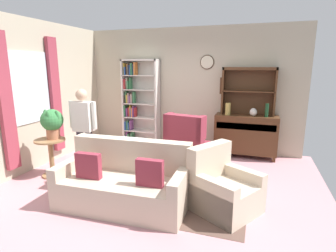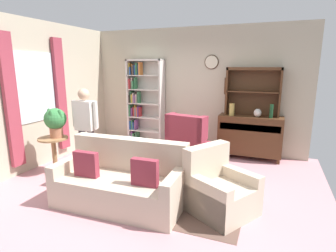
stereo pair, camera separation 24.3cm
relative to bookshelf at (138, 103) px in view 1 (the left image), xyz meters
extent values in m
cube|color=#C68C93|center=(1.25, -1.94, -1.07)|extent=(5.40, 4.60, 0.02)
cube|color=#BCB299|center=(1.25, 0.19, 0.34)|extent=(5.00, 0.06, 2.80)
cylinder|color=beige|center=(1.64, 0.14, 0.97)|extent=(0.28, 0.03, 0.28)
torus|color=#382314|center=(1.64, 0.14, 0.97)|extent=(0.31, 0.02, 0.31)
cube|color=#4C2D19|center=(2.09, 0.14, 0.45)|extent=(0.28, 0.03, 0.36)
cube|color=#BCB299|center=(-1.28, -1.94, 0.34)|extent=(0.06, 4.20, 2.80)
cube|color=silver|center=(-1.24, -2.04, 0.49)|extent=(0.02, 0.90, 1.30)
cube|color=#9E3847|center=(-1.19, -2.62, 0.29)|extent=(0.08, 0.24, 2.30)
cube|color=#9E3847|center=(-1.19, -1.46, 0.29)|extent=(0.08, 0.24, 2.30)
cube|color=brown|center=(1.45, -2.24, -1.06)|extent=(2.57, 1.84, 0.01)
cube|color=silver|center=(-0.35, -0.01, -0.01)|extent=(0.04, 0.30, 2.10)
cube|color=silver|center=(0.51, -0.01, -0.01)|extent=(0.04, 0.30, 2.10)
cube|color=silver|center=(0.08, -0.01, 1.02)|extent=(0.90, 0.30, 0.04)
cube|color=silver|center=(0.08, -0.01, -1.04)|extent=(0.90, 0.30, 0.04)
cube|color=silver|center=(0.08, 0.13, -0.01)|extent=(0.90, 0.01, 2.10)
cube|color=silver|center=(0.08, -0.01, -0.68)|extent=(0.86, 0.30, 0.02)
cube|color=#337247|center=(-0.32, -0.03, -0.91)|extent=(0.02, 0.17, 0.21)
cube|color=#723F7F|center=(-0.28, -0.03, -0.87)|extent=(0.03, 0.19, 0.29)
cube|color=#337247|center=(-0.24, -0.03, -0.89)|extent=(0.04, 0.22, 0.24)
cube|color=#3F3833|center=(-0.19, -0.03, -0.88)|extent=(0.04, 0.11, 0.26)
cube|color=#337247|center=(-0.15, -0.03, -0.87)|extent=(0.02, 0.21, 0.28)
cube|color=silver|center=(0.08, -0.01, -0.35)|extent=(0.86, 0.30, 0.02)
cube|color=#284C8C|center=(-0.31, -0.03, -0.57)|extent=(0.03, 0.22, 0.21)
cube|color=#337247|center=(-0.27, -0.03, -0.56)|extent=(0.04, 0.16, 0.23)
cube|color=#284C8C|center=(-0.23, -0.03, -0.58)|extent=(0.03, 0.17, 0.19)
cube|color=gold|center=(-0.20, -0.03, -0.56)|extent=(0.02, 0.10, 0.22)
cube|color=#723F7F|center=(-0.18, -0.03, -0.55)|extent=(0.02, 0.17, 0.25)
cube|color=silver|center=(0.08, -0.01, -0.01)|extent=(0.86, 0.30, 0.02)
cube|color=#337247|center=(-0.31, -0.03, -0.20)|extent=(0.03, 0.23, 0.28)
cube|color=#723F7F|center=(-0.27, -0.03, -0.23)|extent=(0.03, 0.18, 0.21)
cube|color=#B22D33|center=(-0.23, -0.03, -0.23)|extent=(0.04, 0.10, 0.22)
cube|color=gold|center=(-0.19, -0.03, -0.20)|extent=(0.04, 0.11, 0.27)
cube|color=#284C8C|center=(-0.15, -0.03, -0.23)|extent=(0.02, 0.20, 0.21)
cube|color=#CC7233|center=(-0.12, -0.03, -0.22)|extent=(0.02, 0.23, 0.23)
cube|color=#723F7F|center=(-0.09, -0.03, -0.21)|extent=(0.02, 0.21, 0.25)
cube|color=#B22D33|center=(-0.06, -0.03, -0.23)|extent=(0.03, 0.13, 0.22)
cube|color=silver|center=(0.08, -0.01, 0.33)|extent=(0.86, 0.30, 0.02)
cube|color=#3F3833|center=(-0.32, -0.03, 0.09)|extent=(0.02, 0.21, 0.19)
cube|color=#337247|center=(-0.28, -0.03, 0.14)|extent=(0.02, 0.16, 0.28)
cube|color=gold|center=(-0.25, -0.03, 0.10)|extent=(0.03, 0.21, 0.21)
cube|color=gray|center=(-0.21, -0.03, 0.12)|extent=(0.03, 0.18, 0.25)
cube|color=#723F7F|center=(-0.17, -0.03, 0.09)|extent=(0.03, 0.20, 0.19)
cube|color=gray|center=(-0.13, -0.03, 0.11)|extent=(0.04, 0.17, 0.22)
cube|color=#337247|center=(-0.09, -0.03, 0.14)|extent=(0.04, 0.12, 0.27)
cube|color=silver|center=(0.08, -0.01, 0.66)|extent=(0.86, 0.30, 0.02)
cube|color=#B22D33|center=(-0.31, -0.03, 0.46)|extent=(0.04, 0.18, 0.24)
cube|color=gray|center=(-0.25, -0.03, 0.47)|extent=(0.04, 0.13, 0.27)
cube|color=#337247|center=(-0.21, -0.03, 0.43)|extent=(0.03, 0.23, 0.20)
cube|color=#337247|center=(-0.17, -0.03, 0.47)|extent=(0.03, 0.13, 0.28)
cube|color=gold|center=(-0.31, -0.03, 0.81)|extent=(0.04, 0.13, 0.27)
cube|color=#284C8C|center=(-0.27, -0.03, 0.77)|extent=(0.03, 0.23, 0.19)
cube|color=#CC7233|center=(-0.23, -0.03, 0.80)|extent=(0.03, 0.13, 0.25)
cube|color=#3F3833|center=(-0.19, -0.03, 0.79)|extent=(0.03, 0.23, 0.23)
cube|color=#284C8C|center=(-0.15, -0.03, 0.79)|extent=(0.03, 0.18, 0.23)
cube|color=#337247|center=(-0.11, -0.03, 0.81)|extent=(0.04, 0.17, 0.28)
cube|color=#284C8C|center=(-0.07, -0.03, 0.80)|extent=(0.03, 0.11, 0.26)
cube|color=#CC7233|center=(-0.03, -0.03, 0.82)|extent=(0.04, 0.17, 0.30)
cube|color=#4C2D19|center=(2.57, -0.08, -0.55)|extent=(1.30, 0.45, 0.82)
cube|color=#4C2D19|center=(1.97, -0.26, -1.01)|extent=(0.06, 0.06, 0.10)
cube|color=#4C2D19|center=(3.17, -0.26, -1.01)|extent=(0.06, 0.06, 0.10)
cube|color=#4C2D19|center=(1.97, 0.09, -1.01)|extent=(0.06, 0.06, 0.10)
cube|color=#4C2D19|center=(3.17, 0.09, -1.01)|extent=(0.06, 0.06, 0.10)
cube|color=#3D2414|center=(2.57, -0.30, -0.35)|extent=(1.20, 0.01, 0.14)
cube|color=#4C2D19|center=(2.04, 0.00, 0.36)|extent=(0.04, 0.26, 1.00)
cube|color=#4C2D19|center=(3.10, 0.00, 0.36)|extent=(0.04, 0.26, 1.00)
cube|color=#4C2D19|center=(2.57, 0.00, 0.83)|extent=(1.10, 0.26, 0.06)
cube|color=#4C2D19|center=(2.57, 0.00, 0.36)|extent=(1.06, 0.26, 0.02)
cube|color=#4C2D19|center=(2.57, 0.12, 0.36)|extent=(1.10, 0.01, 1.00)
cylinder|color=tan|center=(2.18, -0.16, -0.01)|extent=(0.11, 0.11, 0.26)
ellipsoid|color=beige|center=(2.70, -0.15, -0.06)|extent=(0.15, 0.15, 0.17)
cylinder|color=#194223|center=(2.96, -0.17, 0.00)|extent=(0.07, 0.07, 0.28)
cube|color=beige|center=(1.06, -2.85, -0.85)|extent=(1.83, 0.91, 0.42)
cube|color=beige|center=(1.05, -2.53, -0.40)|extent=(1.81, 0.26, 0.48)
cube|color=beige|center=(0.23, -2.88, -0.76)|extent=(0.17, 0.85, 0.60)
cube|color=beige|center=(1.89, -2.82, -0.76)|extent=(0.17, 0.85, 0.60)
cube|color=maroon|center=(0.61, -2.99, -0.46)|extent=(0.36, 0.11, 0.36)
cube|color=maroon|center=(1.51, -2.96, -0.46)|extent=(0.36, 0.11, 0.36)
cube|color=white|center=(1.05, -2.53, -0.16)|extent=(0.37, 0.19, 0.00)
cube|color=beige|center=(2.44, -2.53, -0.86)|extent=(1.05, 1.04, 0.40)
cube|color=beige|center=(2.18, -2.37, -0.42)|extent=(0.54, 0.74, 0.48)
cube|color=beige|center=(2.28, -2.79, -0.79)|extent=(0.74, 0.52, 0.55)
cube|color=beige|center=(2.60, -2.26, -0.79)|extent=(0.74, 0.52, 0.55)
cube|color=maroon|center=(1.54, -0.90, -0.85)|extent=(0.91, 0.93, 0.42)
cube|color=maroon|center=(1.48, -1.20, -0.33)|extent=(0.80, 0.34, 0.63)
cube|color=maroon|center=(1.82, -1.22, -0.23)|extent=(0.15, 0.29, 0.44)
cube|color=maroon|center=(1.15, -1.09, -0.23)|extent=(0.15, 0.29, 0.44)
cylinder|color=#997047|center=(-0.66, -2.29, -0.39)|extent=(0.52, 0.52, 0.03)
cylinder|color=#997047|center=(-0.66, -2.29, -0.74)|extent=(0.08, 0.08, 0.65)
cylinder|color=#997047|center=(-0.66, -2.29, -1.05)|extent=(0.36, 0.36, 0.03)
cylinder|color=#AD6B4C|center=(-0.62, -2.23, -0.29)|extent=(0.23, 0.23, 0.18)
sphere|color=#387F42|center=(-0.62, -2.23, -0.04)|extent=(0.38, 0.38, 0.38)
ellipsoid|color=#387F42|center=(-0.49, -2.26, 0.00)|extent=(0.11, 0.07, 0.27)
ellipsoid|color=#387F42|center=(-0.58, -2.36, 0.00)|extent=(0.11, 0.07, 0.27)
ellipsoid|color=#387F42|center=(-0.76, -2.22, 0.00)|extent=(0.11, 0.07, 0.27)
cylinder|color=beige|center=(-0.34, -2.49, -1.01)|extent=(0.12, 0.12, 0.10)
sphere|color=#235B2D|center=(-0.34, -2.49, -0.88)|extent=(0.21, 0.21, 0.21)
ellipsoid|color=#235B2D|center=(-0.40, -2.44, -0.85)|extent=(0.06, 0.04, 0.15)
ellipsoid|color=#235B2D|center=(-0.36, -2.56, -0.85)|extent=(0.06, 0.04, 0.15)
ellipsoid|color=#235B2D|center=(-0.37, -2.55, -0.85)|extent=(0.06, 0.04, 0.15)
ellipsoid|color=#235B2D|center=(-0.41, -2.52, -0.85)|extent=(0.06, 0.04, 0.15)
cylinder|color=#38333D|center=(-0.21, -2.04, -0.65)|extent=(0.13, 0.13, 0.82)
cylinder|color=#38333D|center=(-0.03, -2.03, -0.65)|extent=(0.13, 0.13, 0.82)
cube|color=silver|center=(-0.12, -2.04, 0.02)|extent=(0.35, 0.22, 0.52)
sphere|color=tan|center=(-0.12, -2.04, 0.40)|extent=(0.21, 0.21, 0.20)
cylinder|color=silver|center=(-0.34, -2.05, 0.05)|extent=(0.09, 0.09, 0.48)
cylinder|color=silver|center=(0.10, -2.02, 0.05)|extent=(0.09, 0.09, 0.48)
camera|label=1|loc=(2.77, -5.96, 0.88)|focal=28.83mm
camera|label=2|loc=(3.00, -5.88, 0.88)|focal=28.83mm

